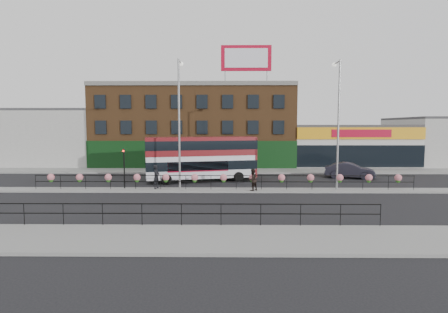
{
  "coord_description": "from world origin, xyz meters",
  "views": [
    {
      "loc": [
        0.35,
        -27.35,
        5.16
      ],
      "look_at": [
        0.0,
        3.0,
        2.5
      ],
      "focal_mm": 28.0,
      "sensor_mm": 36.0,
      "label": 1
    }
  ],
  "objects_px": {
    "pedestrian_b": "(252,180)",
    "lamp_column_east": "(338,113)",
    "pedestrian_a": "(156,177)",
    "double_decker_bus": "(202,154)",
    "car": "(350,170)",
    "lamp_column_west": "(179,112)"
  },
  "relations": [
    {
      "from": "pedestrian_a",
      "to": "pedestrian_b",
      "type": "height_order",
      "value": "pedestrian_a"
    },
    {
      "from": "double_decker_bus",
      "to": "pedestrian_b",
      "type": "bearing_deg",
      "value": -52.04
    },
    {
      "from": "double_decker_bus",
      "to": "pedestrian_a",
      "type": "xyz_separation_m",
      "value": [
        -3.3,
        -4.74,
        -1.43
      ]
    },
    {
      "from": "pedestrian_b",
      "to": "lamp_column_east",
      "type": "bearing_deg",
      "value": 147.29
    },
    {
      "from": "car",
      "to": "lamp_column_east",
      "type": "relative_size",
      "value": 0.49
    },
    {
      "from": "pedestrian_a",
      "to": "pedestrian_b",
      "type": "bearing_deg",
      "value": -79.41
    },
    {
      "from": "pedestrian_b",
      "to": "lamp_column_east",
      "type": "height_order",
      "value": "lamp_column_east"
    },
    {
      "from": "pedestrian_b",
      "to": "lamp_column_west",
      "type": "bearing_deg",
      "value": -49.65
    },
    {
      "from": "pedestrian_b",
      "to": "lamp_column_east",
      "type": "xyz_separation_m",
      "value": [
        6.7,
        0.83,
        5.15
      ]
    },
    {
      "from": "double_decker_bus",
      "to": "car",
      "type": "bearing_deg",
      "value": 7.88
    },
    {
      "from": "double_decker_bus",
      "to": "lamp_column_east",
      "type": "height_order",
      "value": "lamp_column_east"
    },
    {
      "from": "lamp_column_west",
      "to": "pedestrian_b",
      "type": "bearing_deg",
      "value": -9.88
    },
    {
      "from": "double_decker_bus",
      "to": "car",
      "type": "distance_m",
      "value": 14.73
    },
    {
      "from": "car",
      "to": "lamp_column_west",
      "type": "height_order",
      "value": "lamp_column_west"
    },
    {
      "from": "double_decker_bus",
      "to": "car",
      "type": "relative_size",
      "value": 2.11
    },
    {
      "from": "double_decker_bus",
      "to": "pedestrian_b",
      "type": "height_order",
      "value": "double_decker_bus"
    },
    {
      "from": "pedestrian_a",
      "to": "lamp_column_east",
      "type": "height_order",
      "value": "lamp_column_east"
    },
    {
      "from": "pedestrian_a",
      "to": "double_decker_bus",
      "type": "bearing_deg",
      "value": -17.96
    },
    {
      "from": "double_decker_bus",
      "to": "car",
      "type": "height_order",
      "value": "double_decker_bus"
    },
    {
      "from": "pedestrian_a",
      "to": "pedestrian_b",
      "type": "xyz_separation_m",
      "value": [
        7.65,
        -0.84,
        -0.11
      ]
    },
    {
      "from": "double_decker_bus",
      "to": "lamp_column_west",
      "type": "xyz_separation_m",
      "value": [
        -1.4,
        -4.58,
        3.69
      ]
    },
    {
      "from": "car",
      "to": "lamp_column_west",
      "type": "bearing_deg",
      "value": 130.87
    }
  ]
}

